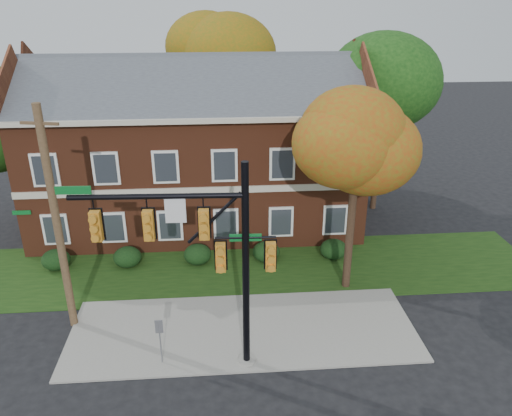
{
  "coord_description": "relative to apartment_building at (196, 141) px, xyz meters",
  "views": [
    {
      "loc": [
        -0.8,
        -15.7,
        12.72
      ],
      "look_at": [
        0.68,
        3.0,
        4.59
      ],
      "focal_mm": 35.0,
      "sensor_mm": 36.0,
      "label": 1
    }
  ],
  "objects": [
    {
      "name": "utility_pole",
      "position": [
        -5.0,
        -9.95,
        -0.3
      ],
      "size": [
        1.42,
        0.42,
        9.23
      ],
      "rotation": [
        0.0,
        0.0,
        -0.22
      ],
      "color": "#4E3824",
      "rests_on": "ground"
    },
    {
      "name": "hedge_far_right",
      "position": [
        7.0,
        -5.25,
        -4.46
      ],
      "size": [
        1.4,
        1.26,
        1.05
      ],
      "primitive_type": "ellipsoid",
      "color": "black",
      "rests_on": "ground"
    },
    {
      "name": "apartment_building",
      "position": [
        0.0,
        0.0,
        0.0
      ],
      "size": [
        18.8,
        8.8,
        9.74
      ],
      "color": "brown",
      "rests_on": "ground"
    },
    {
      "name": "hedge_far_left",
      "position": [
        -7.0,
        -5.25,
        -4.46
      ],
      "size": [
        1.4,
        1.26,
        1.05
      ],
      "primitive_type": "ellipsoid",
      "color": "black",
      "rests_on": "ground"
    },
    {
      "name": "grass_strip",
      "position": [
        2.0,
        -5.95,
        -4.97
      ],
      "size": [
        30.0,
        6.0,
        0.04
      ],
      "primitive_type": "cube",
      "color": "#193811",
      "rests_on": "ground"
    },
    {
      "name": "hedge_right",
      "position": [
        3.5,
        -5.25,
        -4.46
      ],
      "size": [
        1.4,
        1.26,
        1.05
      ],
      "primitive_type": "ellipsoid",
      "color": "black",
      "rests_on": "ground"
    },
    {
      "name": "tree_right_rear",
      "position": [
        11.31,
        0.86,
        3.13
      ],
      "size": [
        6.3,
        5.95,
        10.62
      ],
      "color": "black",
      "rests_on": "ground"
    },
    {
      "name": "sign_post",
      "position": [
        -1.12,
        -12.68,
        -3.66
      ],
      "size": [
        0.28,
        0.05,
        1.96
      ],
      "rotation": [
        0.0,
        0.0,
        0.0
      ],
      "color": "slate",
      "rests_on": "ground"
    },
    {
      "name": "tree_left_rear",
      "position": [
        -9.73,
        -1.12,
        1.69
      ],
      "size": [
        5.4,
        5.1,
        8.88
      ],
      "color": "black",
      "rests_on": "ground"
    },
    {
      "name": "ground",
      "position": [
        2.0,
        -11.95,
        -4.99
      ],
      "size": [
        120.0,
        120.0,
        0.0
      ],
      "primitive_type": "plane",
      "color": "black",
      "rests_on": "ground"
    },
    {
      "name": "hedge_center",
      "position": [
        0.0,
        -5.25,
        -4.46
      ],
      "size": [
        1.4,
        1.26,
        1.05
      ],
      "primitive_type": "ellipsoid",
      "color": "black",
      "rests_on": "ground"
    },
    {
      "name": "tree_far_rear",
      "position": [
        1.34,
        7.84,
        3.86
      ],
      "size": [
        6.84,
        6.46,
        11.52
      ],
      "color": "black",
      "rests_on": "ground"
    },
    {
      "name": "tree_near_right",
      "position": [
        7.22,
        -8.09,
        1.68
      ],
      "size": [
        4.5,
        4.25,
        8.58
      ],
      "color": "black",
      "rests_on": "ground"
    },
    {
      "name": "sidewalk",
      "position": [
        2.0,
        -10.95,
        -4.95
      ],
      "size": [
        14.0,
        5.0,
        0.08
      ],
      "primitive_type": "cube",
      "color": "gray",
      "rests_on": "ground"
    },
    {
      "name": "traffic_signal",
      "position": [
        0.61,
        -12.83,
        -0.09
      ],
      "size": [
        7.07,
        0.69,
        7.89
      ],
      "rotation": [
        0.0,
        0.0,
        -0.04
      ],
      "color": "gray",
      "rests_on": "ground"
    },
    {
      "name": "hedge_left",
      "position": [
        -3.5,
        -5.25,
        -4.46
      ],
      "size": [
        1.4,
        1.26,
        1.05
      ],
      "primitive_type": "ellipsoid",
      "color": "black",
      "rests_on": "ground"
    }
  ]
}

